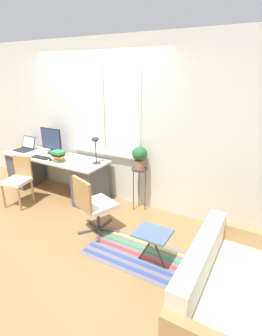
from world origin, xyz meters
TOP-DOWN VIEW (x-y plane):
  - ground_plane at (0.00, 0.00)m, footprint 14.00×14.00m
  - wall_back_with_window at (0.01, 0.74)m, footprint 9.00×0.12m
  - desk at (-0.78, 0.33)m, footprint 2.11×0.66m
  - laptop at (-1.59, 0.37)m, footprint 0.34×0.32m
  - monitor at (-0.96, 0.47)m, footprint 0.48×0.18m
  - keyboard at (-0.92, 0.15)m, footprint 0.36×0.13m
  - mouse at (-0.65, 0.13)m, footprint 0.04×0.07m
  - desk_lamp at (0.12, 0.41)m, footprint 0.15×0.15m
  - book_stack at (-0.49, 0.16)m, footprint 0.23×0.18m
  - desk_chair_wooden at (-1.00, -0.30)m, footprint 0.45×0.46m
  - office_chair_swivel at (0.63, -0.37)m, footprint 0.60×0.62m
  - couch_loveseat at (2.58, -0.96)m, footprint 0.81×1.46m
  - plant_stand at (0.86, 0.56)m, footprint 0.26×0.26m
  - potted_plant at (0.86, 0.56)m, footprint 0.24×0.24m
  - floor_rug_striped at (1.54, -0.50)m, footprint 1.59×0.70m
  - folding_stool at (1.64, -0.55)m, footprint 0.40×0.34m

SIDE VIEW (x-z plane):
  - ground_plane at x=0.00m, z-range 0.00..0.00m
  - floor_rug_striped at x=1.54m, z-range 0.00..0.01m
  - couch_loveseat at x=2.58m, z-range -0.11..0.68m
  - desk at x=-0.78m, z-range 0.03..0.75m
  - folding_stool at x=1.64m, z-range 0.17..0.61m
  - office_chair_swivel at x=0.63m, z-range 0.02..0.88m
  - desk_chair_wooden at x=-1.00m, z-range 0.05..0.88m
  - plant_stand at x=0.86m, z-range 0.26..0.98m
  - keyboard at x=-0.92m, z-range 0.72..0.74m
  - mouse at x=-0.65m, z-range 0.72..0.75m
  - laptop at x=-1.59m, z-range 0.65..0.90m
  - book_stack at x=-0.49m, z-range 0.73..0.92m
  - potted_plant at x=0.86m, z-range 0.74..1.10m
  - monitor at x=-0.96m, z-range 0.73..1.21m
  - desk_lamp at x=0.12m, z-range 0.83..1.28m
  - wall_back_with_window at x=0.01m, z-range 0.01..2.71m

